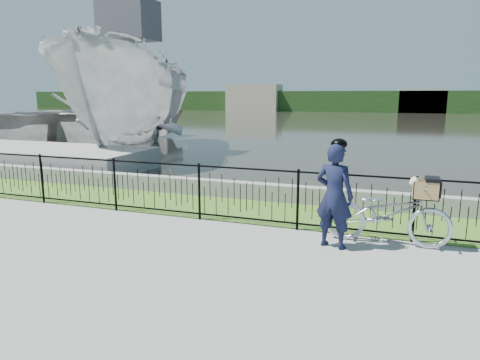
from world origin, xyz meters
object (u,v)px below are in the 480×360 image
at_px(bicycle_rig, 387,212).
at_px(boat_far, 70,117).
at_px(cyclist, 334,194).
at_px(boat_near, 132,98).
at_px(dock, 16,156).

distance_m(bicycle_rig, boat_far, 19.82).
height_order(bicycle_rig, cyclist, cyclist).
bearing_deg(bicycle_rig, boat_near, 140.80).
xyz_separation_m(dock, boat_near, (1.92, 4.55, 1.97)).
bearing_deg(dock, bicycle_rig, -18.21).
distance_m(boat_near, boat_far, 6.29).
distance_m(dock, bicycle_rig, 13.24).
bearing_deg(bicycle_rig, cyclist, -151.17).
bearing_deg(cyclist, bicycle_rig, 28.83).
height_order(bicycle_rig, boat_far, boat_far).
relative_size(bicycle_rig, cyclist, 1.14).
bearing_deg(bicycle_rig, boat_far, 145.35).
relative_size(cyclist, boat_far, 0.12).
distance_m(bicycle_rig, boat_near, 13.86).
xyz_separation_m(cyclist, boat_near, (-9.82, 9.15, 1.43)).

